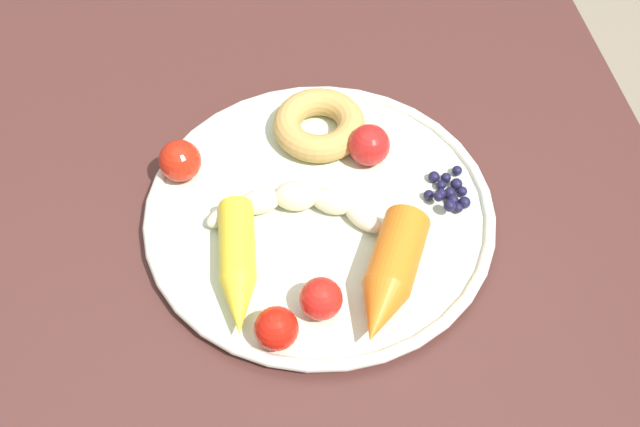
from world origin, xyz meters
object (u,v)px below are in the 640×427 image
banana (296,204)px  donut (319,125)px  tomato_extra (276,328)px  carrot_yellow (238,267)px  tomato_far (321,299)px  dining_table (288,272)px  tomato_mid (180,161)px  plate (320,215)px  blueberry_pile (449,192)px  tomato_near (369,145)px  carrot_orange (390,277)px

banana → donut: 0.11m
banana → tomato_extra: (-0.14, 0.03, 0.01)m
carrot_yellow → tomato_far: (-0.04, -0.07, 0.00)m
dining_table → tomato_mid: 0.17m
dining_table → tomato_far: bearing=-169.4°
banana → donut: same height
plate → tomato_extra: tomato_extra is taller
donut → plate: bearing=172.8°
tomato_far → tomato_extra: (-0.02, 0.04, 0.00)m
blueberry_pile → donut: bearing=49.3°
carrot_yellow → tomato_near: tomato_near is taller
tomato_far → plate: bearing=-7.3°
tomato_mid → tomato_extra: size_ratio=1.10×
dining_table → tomato_far: 0.17m
tomato_near → tomato_extra: bearing=149.5°
blueberry_pile → tomato_mid: bearing=76.3°
donut → tomato_mid: (-0.04, 0.15, 0.01)m
carrot_orange → blueberry_pile: bearing=-38.9°
tomato_far → tomato_near: bearing=-23.1°
plate → tomato_far: (-0.11, 0.01, 0.02)m
dining_table → plate: size_ratio=2.86×
tomato_near → tomato_extra: tomato_near is taller
donut → tomato_extra: bearing=163.8°
blueberry_pile → tomato_mid: 0.27m
carrot_yellow → tomato_extra: tomato_extra is taller
carrot_orange → donut: carrot_orange is taller
tomato_far → banana: bearing=4.9°
dining_table → carrot_orange: size_ratio=7.09×
carrot_yellow → tomato_mid: tomato_mid is taller
plate → tomato_mid: bearing=62.6°
blueberry_pile → dining_table: bearing=90.2°
donut → tomato_extra: tomato_extra is taller
blueberry_pile → tomato_mid: (0.06, 0.26, 0.01)m
banana → tomato_near: size_ratio=4.10×
banana → carrot_yellow: size_ratio=1.26×
tomato_mid → tomato_far: (-0.18, -0.12, -0.00)m
tomato_mid → tomato_near: bearing=-91.5°
blueberry_pile → tomato_near: size_ratio=1.41×
dining_table → banana: (0.00, -0.01, 0.12)m
dining_table → carrot_orange: carrot_orange is taller
donut → dining_table: bearing=154.6°
blueberry_pile → tomato_extra: size_ratio=1.57×
tomato_near → tomato_far: 0.19m
tomato_mid → donut: bearing=-76.0°
donut → tomato_near: (-0.04, -0.05, 0.01)m
plate → tomato_extra: 0.14m
plate → banana: banana is taller
dining_table → banana: bearing=-84.8°
donut → tomato_mid: bearing=104.0°
blueberry_pile → tomato_far: (-0.11, 0.14, 0.01)m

